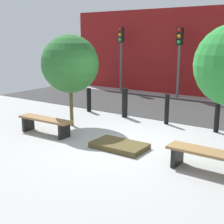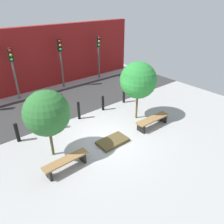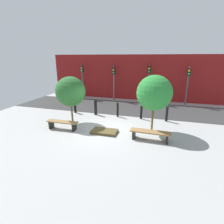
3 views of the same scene
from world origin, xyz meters
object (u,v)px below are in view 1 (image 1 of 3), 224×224
planter_bed (119,146)px  bollard_right (217,118)px  bench_left (45,123)px  bollard_left (125,103)px  bench_right (214,158)px  bollard_far_left (89,100)px  traffic_light_west (121,47)px  bollard_center (167,109)px  traffic_light_mid_west (179,49)px  tree_behind_left_bench (70,64)px

planter_bed → bollard_right: 3.27m
bench_left → bollard_left: 3.14m
bench_right → bollard_right: size_ratio=2.28×
bollard_far_left → bollard_left: bearing=0.0°
planter_bed → bollard_left: 3.28m
bollard_far_left → traffic_light_west: bearing=108.5°
planter_bed → bench_right: bearing=-4.7°
bollard_far_left → bench_right: bearing=-28.0°
bench_left → planter_bed: bearing=3.3°
bench_left → bollard_center: (2.44, 3.02, 0.15)m
bollard_left → bollard_center: 1.62m
planter_bed → bollard_far_left: 4.31m
bench_left → bollard_left: size_ratio=1.76×
bollard_right → traffic_light_mid_west: bearing=124.6°
bench_right → bollard_far_left: 6.43m
bollard_left → traffic_light_mid_west: bearing=89.8°
bench_right → planter_bed: bearing=176.7°
bench_right → traffic_light_mid_west: (-4.04, 7.67, 1.89)m
bollard_center → traffic_light_mid_west: traffic_light_mid_west is taller
bollard_left → bollard_right: bearing=0.0°
bench_left → bollard_center: bearing=49.7°
planter_bed → traffic_light_west: 9.15m
bollard_right → traffic_light_west: (-6.40, 4.65, 1.87)m
bench_right → bollard_left: (-4.06, 3.02, 0.17)m
traffic_light_mid_west → traffic_light_west: bearing=180.0°
planter_bed → bench_left: bearing=-175.3°
planter_bed → traffic_light_mid_west: bearing=102.1°
bollard_far_left → bollard_right: size_ratio=1.04×
bollard_left → bollard_right: bollard_left is taller
tree_behind_left_bench → bollard_center: bearing=37.5°
bollard_right → tree_behind_left_bench: bearing=-155.2°
bench_right → traffic_light_west: (-7.23, 7.67, 1.95)m
bollard_center → tree_behind_left_bench: bearing=-142.5°
planter_bed → bollard_right: bollard_right is taller
bollard_left → traffic_light_mid_west: traffic_light_mid_west is taller
bench_left → bollard_far_left: 3.12m
bollard_right → planter_bed: bearing=-119.8°
bench_right → bollard_far_left: (-5.67, 3.02, 0.10)m
traffic_light_mid_west → bollard_center: bearing=-71.1°
bench_left → bollard_left: bollard_left is taller
planter_bed → bollard_right: size_ratio=1.60×
planter_bed → bollard_center: bollard_center is taller
traffic_light_west → traffic_light_mid_west: (3.19, -0.00, -0.06)m
bollard_center → bollard_far_left: bearing=180.0°
bollard_center → planter_bed: bearing=-90.0°
bollard_far_left → bollard_center: (3.23, 0.00, 0.04)m
bench_right → bollard_left: 5.06m
traffic_light_mid_west → tree_behind_left_bench: bearing=-97.4°
traffic_light_west → bollard_right: bearing=-36.0°
planter_bed → tree_behind_left_bench: bearing=158.8°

